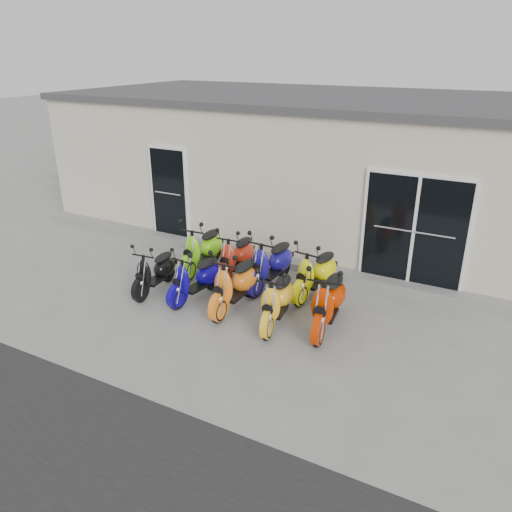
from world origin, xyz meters
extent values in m
plane|color=gray|center=(0.00, 0.00, 0.00)|extent=(80.00, 80.00, 0.00)
cube|color=beige|center=(0.00, 5.20, 1.60)|extent=(14.00, 6.00, 3.20)
cube|color=#3F3F42|center=(0.00, 5.20, 3.28)|extent=(14.20, 6.20, 0.16)
cube|color=gray|center=(0.00, 2.02, 0.07)|extent=(14.00, 0.40, 0.15)
cube|color=black|center=(-3.20, 2.17, 1.26)|extent=(1.07, 0.08, 2.22)
cube|color=black|center=(2.60, 2.17, 1.26)|extent=(2.02, 0.08, 2.22)
camera|label=1|loc=(4.12, -7.19, 4.45)|focal=35.00mm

